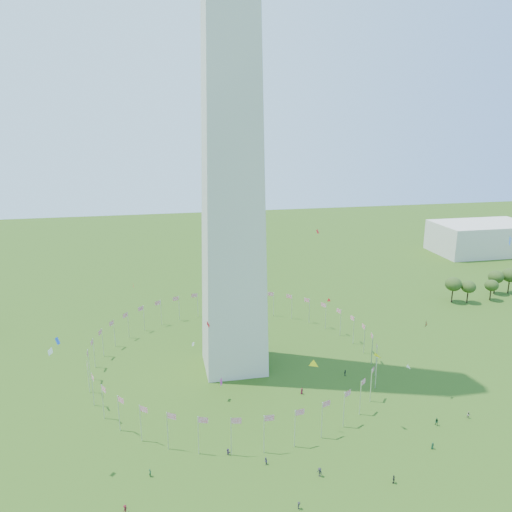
# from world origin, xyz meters

# --- Properties ---
(ground) EXTENTS (600.00, 600.00, 0.00)m
(ground) POSITION_xyz_m (0.00, 0.00, 0.00)
(ground) COLOR #254510
(ground) RESTS_ON ground
(washington_monument) EXTENTS (16.80, 16.80, 169.00)m
(washington_monument) POSITION_xyz_m (0.00, 50.00, 84.50)
(washington_monument) COLOR beige
(washington_monument) RESTS_ON ground
(flag_ring) EXTENTS (80.24, 80.24, 9.00)m
(flag_ring) POSITION_xyz_m (-0.00, 50.00, 4.50)
(flag_ring) COLOR silver
(flag_ring) RESTS_ON ground
(gov_building_east_a) EXTENTS (50.00, 30.00, 16.00)m
(gov_building_east_a) POSITION_xyz_m (150.00, 150.00, 8.00)
(gov_building_east_a) COLOR beige
(gov_building_east_a) RESTS_ON ground
(crowd) EXTENTS (89.59, 78.80, 2.00)m
(crowd) POSITION_xyz_m (11.04, -3.04, 0.87)
(crowd) COLOR #1B4527
(crowd) RESTS_ON ground
(kites_aloft) EXTENTS (119.38, 66.48, 42.09)m
(kites_aloft) POSITION_xyz_m (14.53, 20.81, 20.11)
(kites_aloft) COLOR yellow
(kites_aloft) RESTS_ON ground
(tree_line_east) EXTENTS (53.51, 15.74, 10.27)m
(tree_line_east) POSITION_xyz_m (116.17, 85.35, 4.84)
(tree_line_east) COLOR #37531B
(tree_line_east) RESTS_ON ground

